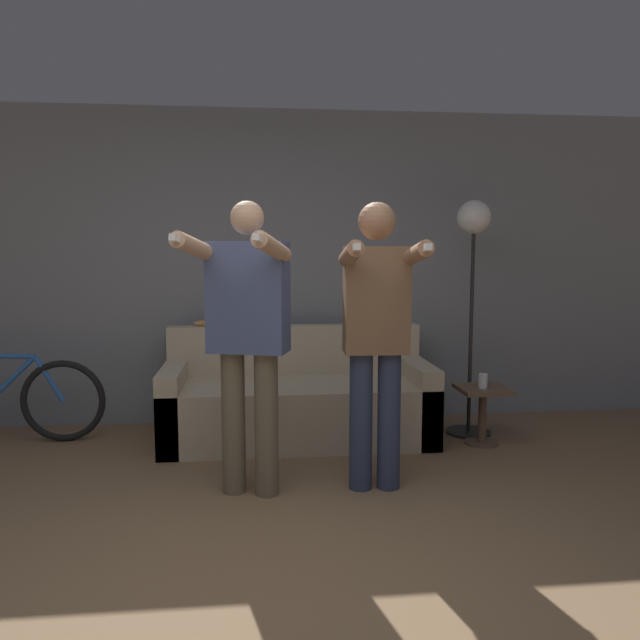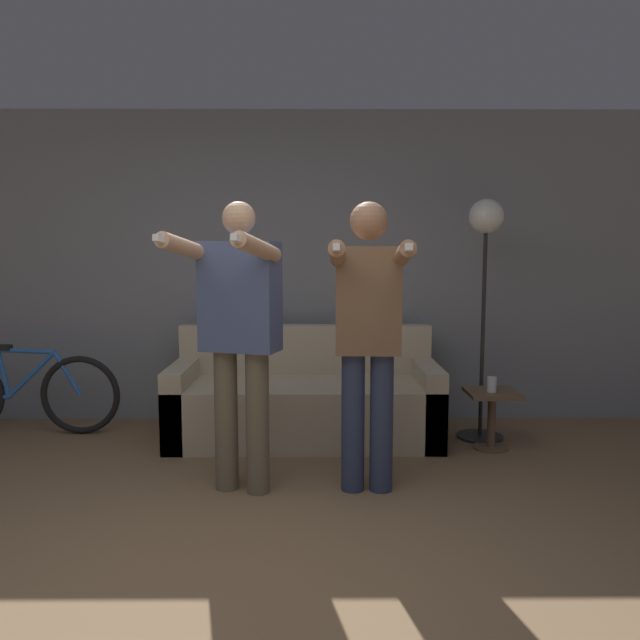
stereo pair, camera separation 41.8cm
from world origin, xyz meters
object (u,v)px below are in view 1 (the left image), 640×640
at_px(cup, 483,381).
at_px(bicycle, 0,400).
at_px(person_right, 376,327).
at_px(floor_lamp, 473,251).
at_px(side_table, 483,404).
at_px(couch, 298,403).
at_px(cat, 232,317).
at_px(person_left, 248,327).

bearing_deg(cup, bicycle, 173.28).
height_order(cup, bicycle, bicycle).
xyz_separation_m(person_right, bicycle, (-2.62, 1.19, -0.67)).
xyz_separation_m(floor_lamp, side_table, (0.01, -0.26, -1.14)).
height_order(couch, floor_lamp, floor_lamp).
relative_size(couch, cat, 4.11).
distance_m(person_left, floor_lamp, 2.07).
xyz_separation_m(side_table, bicycle, (-3.60, 0.39, 0.03)).
bearing_deg(cat, person_left, -84.46).
distance_m(person_right, bicycle, 2.96).
relative_size(person_left, floor_lamp, 0.95).
distance_m(person_left, cup, 1.96).
bearing_deg(bicycle, cup, -6.72).
bearing_deg(side_table, person_right, -140.63).
height_order(floor_lamp, side_table, floor_lamp).
distance_m(couch, bicycle, 2.23).
distance_m(person_right, side_table, 1.44).
xyz_separation_m(couch, cup, (1.36, -0.30, 0.20)).
bearing_deg(cat, side_table, -17.12).
bearing_deg(cup, floor_lamp, 89.38).
height_order(cat, bicycle, cat).
bearing_deg(floor_lamp, cat, 170.50).
height_order(couch, side_table, couch).
xyz_separation_m(cat, bicycle, (-1.73, -0.18, -0.59)).
bearing_deg(floor_lamp, bicycle, 177.97).
bearing_deg(floor_lamp, person_left, -148.33).
bearing_deg(cat, bicycle, -173.94).
relative_size(person_left, person_right, 1.00).
bearing_deg(couch, floor_lamp, -0.16).
height_order(person_left, floor_lamp, floor_lamp).
xyz_separation_m(couch, bicycle, (-2.23, 0.12, 0.05)).
distance_m(floor_lamp, bicycle, 3.76).
bearing_deg(cup, couch, 167.57).
bearing_deg(bicycle, person_right, -24.48).
bearing_deg(person_left, floor_lamp, 48.70).
bearing_deg(couch, person_left, -108.94).
bearing_deg(bicycle, side_table, -6.22).
bearing_deg(floor_lamp, cup, -90.62).
xyz_separation_m(person_right, side_table, (0.98, 0.80, -0.70)).
bearing_deg(person_right, bicycle, 158.21).
bearing_deg(couch, cup, -12.43).
xyz_separation_m(couch, floor_lamp, (1.36, -0.00, 1.16)).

